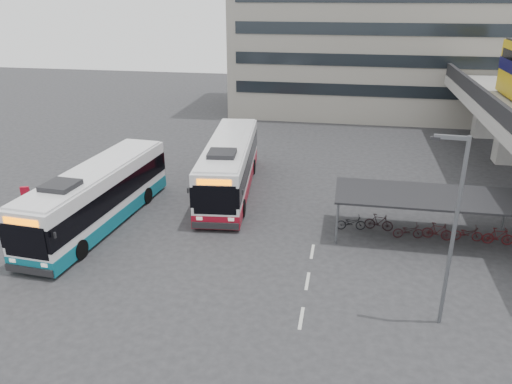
% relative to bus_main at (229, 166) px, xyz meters
% --- Properties ---
extents(ground, '(120.00, 120.00, 0.00)m').
position_rel_bus_main_xyz_m(ground, '(3.91, -7.82, -1.81)').
color(ground, '#28282B').
rests_on(ground, ground).
extents(bike_shelter, '(10.00, 4.00, 2.54)m').
position_rel_bus_main_xyz_m(bike_shelter, '(12.38, -4.82, -0.37)').
color(bike_shelter, '#595B60').
rests_on(bike_shelter, ground).
extents(road_markings, '(0.15, 7.60, 0.01)m').
position_rel_bus_main_xyz_m(road_markings, '(6.41, -10.82, -1.81)').
color(road_markings, beige).
rests_on(road_markings, ground).
extents(bus_main, '(4.23, 13.42, 3.90)m').
position_rel_bus_main_xyz_m(bus_main, '(0.00, 0.00, 0.00)').
color(bus_main, white).
rests_on(bus_main, ground).
extents(bus_teal, '(3.74, 12.99, 3.79)m').
position_rel_bus_main_xyz_m(bus_teal, '(-6.43, -6.62, -0.05)').
color(bus_teal, white).
rests_on(bus_teal, ground).
extents(pedestrian, '(0.57, 0.70, 1.67)m').
position_rel_bus_main_xyz_m(pedestrian, '(1.14, -5.93, -0.98)').
color(pedestrian, black).
rests_on(pedestrian, ground).
extents(lamp_post, '(1.44, 0.30, 8.16)m').
position_rel_bus_main_xyz_m(lamp_post, '(12.08, -13.02, 2.84)').
color(lamp_post, '#595B60').
rests_on(lamp_post, ground).
extents(sign_totem_south, '(0.52, 0.30, 2.45)m').
position_rel_bus_main_xyz_m(sign_totem_south, '(-10.48, -7.57, -0.54)').
color(sign_totem_south, '#B00A1E').
rests_on(sign_totem_south, ground).
extents(sign_totem_mid, '(0.56, 0.22, 2.59)m').
position_rel_bus_main_xyz_m(sign_totem_mid, '(-8.16, -6.01, -0.47)').
color(sign_totem_mid, '#B00A1E').
rests_on(sign_totem_mid, ground).
extents(sign_totem_north, '(0.53, 0.16, 2.47)m').
position_rel_bus_main_xyz_m(sign_totem_north, '(-7.83, 1.69, -0.53)').
color(sign_totem_north, '#B00A1E').
rests_on(sign_totem_north, ground).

